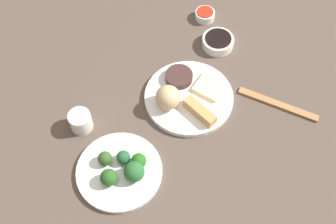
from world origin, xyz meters
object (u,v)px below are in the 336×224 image
object	(u,v)px
broccoli_plate	(119,171)
chopsticks_pair	(278,104)
main_plate	(189,98)
soy_sauce_bowl	(218,42)
teacup	(81,121)
sauce_ramekin_sweet_and_sour	(205,15)

from	to	relation	value
broccoli_plate	chopsticks_pair	world-z (taller)	broccoli_plate
main_plate	broccoli_plate	xyz separation A→B (m)	(-0.28, -0.11, -0.00)
soy_sauce_bowl	teacup	size ratio (longest dim) A/B	1.58
chopsticks_pair	teacup	bearing A→B (deg)	157.16
sauce_ramekin_sweet_and_sour	teacup	size ratio (longest dim) A/B	1.03
sauce_ramekin_sweet_and_sour	teacup	xyz separation A→B (m)	(-0.52, -0.18, 0.02)
sauce_ramekin_sweet_and_sour	chopsticks_pair	distance (m)	0.40
teacup	chopsticks_pair	xyz separation A→B (m)	(0.52, -0.22, -0.02)
soy_sauce_bowl	chopsticks_pair	xyz separation A→B (m)	(0.03, -0.28, -0.01)
sauce_ramekin_sweet_and_sour	chopsticks_pair	xyz separation A→B (m)	(-0.00, -0.40, -0.01)
main_plate	sauce_ramekin_sweet_and_sour	bearing A→B (deg)	49.23
broccoli_plate	teacup	size ratio (longest dim) A/B	3.62
soy_sauce_bowl	chopsticks_pair	bearing A→B (deg)	-84.57
sauce_ramekin_sweet_and_sour	chopsticks_pair	world-z (taller)	sauce_ramekin_sweet_and_sour
main_plate	teacup	xyz separation A→B (m)	(-0.31, 0.07, 0.02)
broccoli_plate	sauce_ramekin_sweet_and_sour	size ratio (longest dim) A/B	3.53
soy_sauce_bowl	sauce_ramekin_sweet_and_sour	distance (m)	0.12
teacup	chopsticks_pair	distance (m)	0.57
broccoli_plate	sauce_ramekin_sweet_and_sour	distance (m)	0.61
main_plate	chopsticks_pair	size ratio (longest dim) A/B	1.09
sauce_ramekin_sweet_and_sour	broccoli_plate	bearing A→B (deg)	-144.28
soy_sauce_bowl	sauce_ramekin_sweet_and_sour	size ratio (longest dim) A/B	1.54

